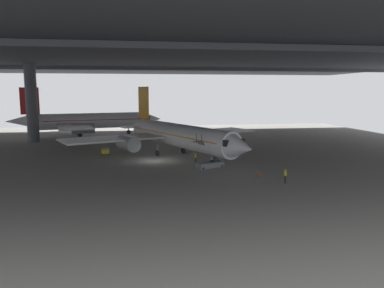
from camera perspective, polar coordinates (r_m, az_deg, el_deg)
The scene contains 9 objects.
ground_plane at distance 52.53m, azimuth -5.91°, elevation -2.64°, with size 110.00×110.00×0.00m, color gray.
hangar_structure at distance 65.65m, azimuth -6.75°, elevation 13.29°, with size 121.00×99.00×16.39m.
airplane_main at distance 55.45m, azimuth -2.43°, elevation 1.42°, with size 31.97×31.93×10.67m.
boarding_stairs at distance 47.75m, azimuth 2.70°, elevation -2.82°, with size 4.25×2.93×4.49m.
crew_worker_near_nose at distance 40.65m, azimuth 14.33°, elevation -4.64°, with size 0.29×0.54×1.70m.
crew_worker_by_stairs at distance 49.98m, azimuth 0.55°, elevation -1.98°, with size 0.26×0.55×1.75m.
airplane_distant at distance 85.44m, azimuth -16.00°, elevation 3.48°, with size 33.49×32.91×10.71m.
traffic_cone_orange at distance 43.65m, azimuth 10.44°, elevation -4.56°, with size 0.36×0.36×0.60m.
baggage_tug at distance 59.39m, azimuth -13.38°, elevation -1.05°, with size 1.50×2.32×0.90m.
Camera 1 is at (-2.09, -51.57, 9.79)m, focal length 34.20 mm.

